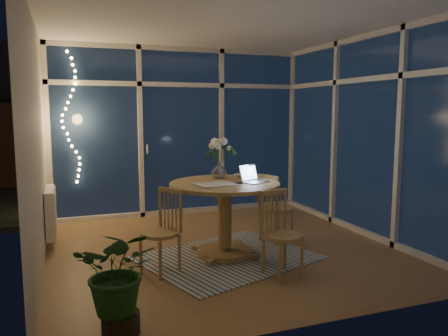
{
  "coord_description": "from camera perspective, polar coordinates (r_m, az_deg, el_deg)",
  "views": [
    {
      "loc": [
        -1.72,
        -4.73,
        1.62
      ],
      "look_at": [
        0.08,
        0.25,
        0.93
      ],
      "focal_mm": 35.0,
      "sensor_mm": 36.0,
      "label": 1
    }
  ],
  "objects": [
    {
      "name": "rug",
      "position": [
        4.96,
        0.48,
        -11.61
      ],
      "size": [
        2.12,
        1.9,
        0.01
      ],
      "primitive_type": "cube",
      "rotation": [
        0.0,
        0.0,
        0.32
      ],
      "color": "beige",
      "rests_on": "floor"
    },
    {
      "name": "flower_vase",
      "position": [
        5.15,
        -0.64,
        -0.18
      ],
      "size": [
        0.26,
        0.26,
        0.21
      ],
      "primitive_type": "imported",
      "rotation": [
        0.0,
        0.0,
        0.32
      ],
      "color": "white",
      "rests_on": "dining_table"
    },
    {
      "name": "wall_front",
      "position": [
        3.24,
        12.27,
        1.53
      ],
      "size": [
        4.0,
        0.04,
        2.6
      ],
      "primitive_type": "cube",
      "color": "beige",
      "rests_on": "floor"
    },
    {
      "name": "wall_right",
      "position": [
        6.03,
        18.28,
        3.99
      ],
      "size": [
        0.04,
        4.0,
        2.6
      ],
      "primitive_type": "cube",
      "color": "beige",
      "rests_on": "floor"
    },
    {
      "name": "wall_back",
      "position": [
        6.95,
        -5.6,
        4.74
      ],
      "size": [
        4.0,
        0.04,
        2.6
      ],
      "primitive_type": "cube",
      "color": "beige",
      "rests_on": "floor"
    },
    {
      "name": "neighbour_roof",
      "position": [
        13.39,
        -11.42,
        9.77
      ],
      "size": [
        7.0,
        3.0,
        2.2
      ],
      "primitive_type": "cube",
      "color": "#363A41",
      "rests_on": "ground"
    },
    {
      "name": "laptop",
      "position": [
        4.85,
        4.2,
        -0.67
      ],
      "size": [
        0.37,
        0.36,
        0.21
      ],
      "primitive_type": null,
      "rotation": [
        0.0,
        0.0,
        0.51
      ],
      "color": "silver",
      "rests_on": "dining_table"
    },
    {
      "name": "radiator",
      "position": [
        5.76,
        -21.72,
        -5.36
      ],
      "size": [
        0.1,
        0.7,
        0.58
      ],
      "primitive_type": "cube",
      "color": "white",
      "rests_on": "wall_left"
    },
    {
      "name": "phone",
      "position": [
        4.78,
        2.01,
        -1.98
      ],
      "size": [
        0.11,
        0.06,
        0.01
      ],
      "primitive_type": "cube",
      "rotation": [
        0.0,
        0.0,
        0.1
      ],
      "color": "black",
      "rests_on": "dining_table"
    },
    {
      "name": "window_wall_right",
      "position": [
        6.0,
        17.98,
        3.99
      ],
      "size": [
        0.1,
        4.0,
        2.6
      ],
      "primitive_type": "cube",
      "color": "silver",
      "rests_on": "floor"
    },
    {
      "name": "garden_fence",
      "position": [
        10.4,
        -10.39,
        3.33
      ],
      "size": [
        11.0,
        0.08,
        1.8
      ],
      "primitive_type": "cube",
      "color": "#391D14",
      "rests_on": "ground"
    },
    {
      "name": "bowl",
      "position": [
        5.23,
        2.25,
        -1.02
      ],
      "size": [
        0.19,
        0.19,
        0.04
      ],
      "primitive_type": "imported",
      "rotation": [
        0.0,
        0.0,
        0.32
      ],
      "color": "white",
      "rests_on": "dining_table"
    },
    {
      "name": "potted_plant",
      "position": [
        3.36,
        -13.49,
        -14.54
      ],
      "size": [
        0.66,
        0.62,
        0.76
      ],
      "primitive_type": "imported",
      "rotation": [
        0.0,
        0.0,
        -0.33
      ],
      "color": "#1A4A1C",
      "rests_on": "floor"
    },
    {
      "name": "garden_shrubs",
      "position": [
        8.26,
        -13.34,
        -0.92
      ],
      "size": [
        0.9,
        0.9,
        0.9
      ],
      "primitive_type": "sphere",
      "color": "#1A3115",
      "rests_on": "ground"
    },
    {
      "name": "fairy_lights",
      "position": [
        6.61,
        -19.43,
        6.16
      ],
      "size": [
        0.24,
        0.1,
        1.85
      ],
      "primitive_type": null,
      "color": "#EFB45F",
      "rests_on": "window_wall_back"
    },
    {
      "name": "newspapers",
      "position": [
        4.72,
        -0.99,
        -2.1
      ],
      "size": [
        0.4,
        0.31,
        0.01
      ],
      "primitive_type": "cube",
      "rotation": [
        0.0,
        0.0,
        -0.02
      ],
      "color": "silver",
      "rests_on": "dining_table"
    },
    {
      "name": "dining_table",
      "position": [
        4.93,
        0.08,
        -6.71
      ],
      "size": [
        1.55,
        1.55,
        0.84
      ],
      "primitive_type": "cylinder",
      "rotation": [
        0.0,
        0.0,
        0.32
      ],
      "color": "#A9804C",
      "rests_on": "floor"
    },
    {
      "name": "window_wall_back",
      "position": [
        6.91,
        -5.52,
        4.72
      ],
      "size": [
        4.0,
        0.1,
        2.6
      ],
      "primitive_type": "cube",
      "color": "silver",
      "rests_on": "floor"
    },
    {
      "name": "wall_left",
      "position": [
        4.75,
        -23.27,
        2.92
      ],
      "size": [
        0.04,
        4.0,
        2.6
      ],
      "primitive_type": "cube",
      "color": "beige",
      "rests_on": "floor"
    },
    {
      "name": "chair_front",
      "position": [
        4.36,
        7.7,
        -8.52
      ],
      "size": [
        0.46,
        0.46,
        0.86
      ],
      "primitive_type": "cube",
      "rotation": [
        0.0,
        0.0,
        0.18
      ],
      "color": "#A9804C",
      "rests_on": "floor"
    },
    {
      "name": "floor",
      "position": [
        5.29,
        0.07,
        -10.44
      ],
      "size": [
        4.0,
        4.0,
        0.0
      ],
      "primitive_type": "plane",
      "color": "olive",
      "rests_on": "ground"
    },
    {
      "name": "chair_left",
      "position": [
        4.46,
        -8.38,
        -8.2
      ],
      "size": [
        0.55,
        0.55,
        0.86
      ],
      "primitive_type": "cube",
      "rotation": [
        0.0,
        0.0,
        -0.99
      ],
      "color": "#A9804C",
      "rests_on": "floor"
    },
    {
      "name": "chair_right",
      "position": [
        5.49,
        6.85,
        -5.11
      ],
      "size": [
        0.53,
        0.53,
        0.87
      ],
      "primitive_type": "cube",
      "rotation": [
        0.0,
        0.0,
        1.96
      ],
      "color": "#A9804C",
      "rests_on": "floor"
    },
    {
      "name": "garden_patio",
      "position": [
        10.12,
        -6.99,
        -2.19
      ],
      "size": [
        12.0,
        6.0,
        0.1
      ],
      "primitive_type": "cube",
      "color": "black",
      "rests_on": "ground"
    },
    {
      "name": "ceiling",
      "position": [
        5.13,
        0.07,
        18.42
      ],
      "size": [
        4.0,
        4.0,
        0.0
      ],
      "primitive_type": "plane",
      "color": "white",
      "rests_on": "wall_back"
    }
  ]
}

